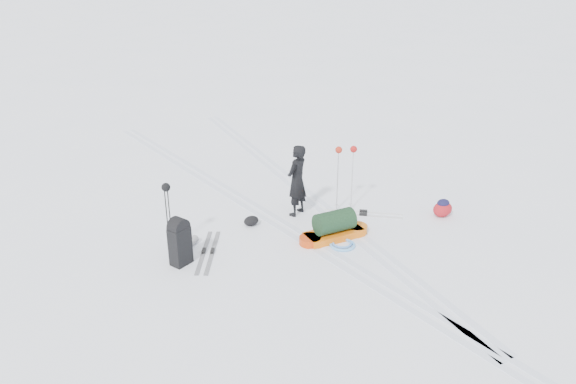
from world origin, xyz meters
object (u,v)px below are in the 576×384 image
at_px(pulk_sled, 334,228).
at_px(ski_poles_black, 167,195).
at_px(skier, 297,180).
at_px(expedition_rucksack, 181,241).

relative_size(pulk_sled, ski_poles_black, 1.16).
distance_m(skier, pulk_sled, 1.48).
height_order(pulk_sled, expedition_rucksack, expedition_rucksack).
bearing_deg(skier, ski_poles_black, -25.40).
distance_m(skier, expedition_rucksack, 3.05).
height_order(expedition_rucksack, ski_poles_black, ski_poles_black).
distance_m(expedition_rucksack, ski_poles_black, 0.95).
relative_size(skier, expedition_rucksack, 1.70).
distance_m(skier, ski_poles_black, 2.96).
bearing_deg(skier, expedition_rucksack, -13.00).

